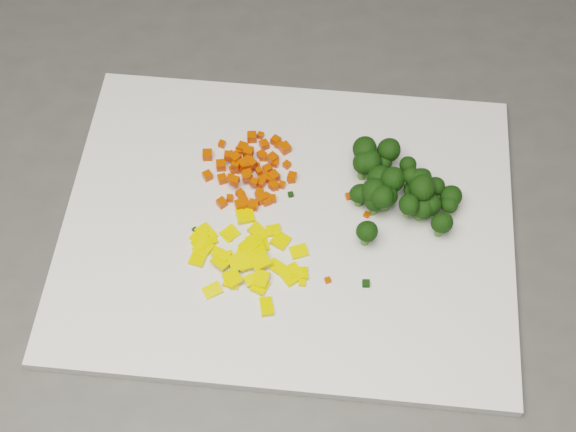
{
  "coord_description": "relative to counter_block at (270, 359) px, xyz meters",
  "views": [
    {
      "loc": [
        -0.04,
        -0.38,
        1.58
      ],
      "look_at": [
        0.02,
        0.02,
        0.92
      ],
      "focal_mm": 50.0,
      "sensor_mm": 36.0,
      "label": 1
    }
  ],
  "objects": [
    {
      "name": "counter_block",
      "position": [
        0.0,
        0.0,
        0.0
      ],
      "size": [
        1.12,
        0.85,
        0.9
      ],
      "primitive_type": "cube",
      "rotation": [
        0.0,
        0.0,
        -0.12
      ],
      "color": "#4B4A48",
      "rests_on": "ground"
    },
    {
      "name": "cutting_board",
      "position": [
        0.02,
        -0.04,
        0.46
      ],
      "size": [
        0.51,
        0.44,
        0.01
      ],
      "primitive_type": "cube",
      "rotation": [
        0.0,
        0.0,
        -0.25
      ],
      "color": "white",
      "rests_on": "counter_block"
    },
    {
      "name": "carrot_pile",
      "position": [
        -0.01,
        0.02,
        0.48
      ],
      "size": [
        0.1,
        0.1,
        0.03
      ],
      "primitive_type": null,
      "color": "red",
      "rests_on": "cutting_board"
    },
    {
      "name": "pepper_pile",
      "position": [
        -0.03,
        -0.08,
        0.47
      ],
      "size": [
        0.11,
        0.11,
        0.02
      ],
      "primitive_type": null,
      "color": "yellow",
      "rests_on": "cutting_board"
    },
    {
      "name": "broccoli_pile",
      "position": [
        0.13,
        -0.04,
        0.49
      ],
      "size": [
        0.12,
        0.12,
        0.05
      ],
      "primitive_type": null,
      "color": "black",
      "rests_on": "cutting_board"
    },
    {
      "name": "carrot_cube_0",
      "position": [
        0.0,
        -0.02,
        0.47
      ],
      "size": [
        0.01,
        0.01,
        0.01
      ],
      "primitive_type": "cube",
      "rotation": [
        0.0,
        0.0,
        0.18
      ],
      "color": "red",
      "rests_on": "carrot_pile"
    },
    {
      "name": "carrot_cube_1",
      "position": [
        -0.02,
        0.03,
        0.47
      ],
      "size": [
        0.01,
        0.01,
        0.01
      ],
      "primitive_type": "cube",
      "rotation": [
        0.0,
        0.0,
        0.37
      ],
      "color": "red",
      "rests_on": "carrot_pile"
    },
    {
      "name": "carrot_cube_2",
      "position": [
        -0.03,
        -0.01,
        0.46
      ],
      "size": [
        0.01,
        0.01,
        0.01
      ],
      "primitive_type": "cube",
      "rotation": [
        0.0,
        0.0,
        1.34
      ],
      "color": "red",
      "rests_on": "carrot_pile"
    },
    {
      "name": "carrot_cube_3",
      "position": [
        -0.03,
        0.0,
        0.47
      ],
      "size": [
        0.01,
        0.01,
        0.01
      ],
      "primitive_type": "cube",
      "rotation": [
        0.0,
        0.0,
        2.65
      ],
      "color": "red",
      "rests_on": "carrot_pile"
    },
    {
      "name": "carrot_cube_4",
      "position": [
        -0.03,
        0.04,
        0.47
      ],
      "size": [
        0.01,
        0.01,
        0.01
      ],
      "primitive_type": "cube",
      "rotation": [
        0.0,
        0.0,
        0.45
      ],
      "color": "red",
      "rests_on": "carrot_pile"
    },
    {
      "name": "carrot_cube_5",
      "position": [
        0.02,
        0.05,
        0.46
      ],
      "size": [
        0.01,
        0.01,
        0.01
      ],
      "primitive_type": "cube",
      "rotation": [
        0.0,
        0.0,
        2.59
      ],
      "color": "red",
      "rests_on": "carrot_pile"
    },
    {
      "name": "carrot_cube_6",
      "position": [
        -0.01,
        0.02,
        0.47
      ],
      "size": [
        0.01,
        0.01,
        0.01
      ],
      "primitive_type": "cube",
      "rotation": [
        0.0,
        0.0,
        2.97
      ],
      "color": "red",
      "rests_on": "carrot_pile"
    },
    {
      "name": "carrot_cube_7",
      "position": [
        0.01,
        0.01,
        0.47
      ],
      "size": [
        0.01,
        0.01,
        0.01
      ],
      "primitive_type": "cube",
      "rotation": [
        0.0,
        0.0,
        2.06
      ],
      "color": "red",
      "rests_on": "carrot_pile"
    },
    {
      "name": "carrot_cube_8",
      "position": [
        -0.02,
        -0.02,
        0.47
      ],
      "size": [
        0.01,
        0.01,
        0.01
      ],
      "primitive_type": "cube",
      "rotation": [
        0.0,
        0.0,
        0.38
      ],
      "color": "red",
      "rests_on": "carrot_pile"
    },
    {
      "name": "carrot_cube_9",
      "position": [
        -0.05,
        0.02,
        0.47
      ],
      "size": [
        0.01,
        0.01,
        0.01
      ],
      "primitive_type": "cube",
      "rotation": [
        0.0,
        0.0,
        1.94
      ],
      "color": "red",
      "rests_on": "carrot_pile"
    },
    {
      "name": "carrot_cube_10",
      "position": [
        -0.01,
        0.02,
        0.47
      ],
      "size": [
        0.01,
        0.01,
        0.01
      ],
      "primitive_type": "cube",
      "rotation": [
        0.0,
        0.0,
        2.95
      ],
      "color": "red",
      "rests_on": "carrot_pile"
    },
    {
      "name": "carrot_cube_11",
      "position": [
        -0.01,
        -0.02,
        0.47
      ],
      "size": [
        0.01,
        0.01,
        0.01
      ],
      "primitive_type": "cube",
      "rotation": [
        0.0,
        0.0,
        1.17
      ],
      "color": "red",
      "rests_on": "carrot_pile"
    },
    {
      "name": "carrot_cube_12",
      "position": [
        0.03,
        0.04,
        0.47
      ],
      "size": [
        0.01,
        0.01,
        0.01
      ],
      "primitive_type": "cube",
      "rotation": [
        0.0,
        0.0,
        2.0
      ],
      "color": "red",
      "rests_on": "carrot_pile"
    },
    {
      "name": "carrot_cube_13",
      "position": [
        -0.02,
        0.03,
        0.46
      ],
      "size": [
        0.01,
        0.01,
        0.01
      ],
      "primitive_type": "cube",
      "rotation": [
        0.0,
        0.0,
        0.04
      ],
      "color": "red",
      "rests_on": "carrot_pile"
    },
    {
      "name": "carrot_cube_14",
      "position": [
        0.01,
        -0.0,
        0.47
      ],
      "size": [
        0.01,
        0.01,
        0.01
      ],
      "primitive_type": "cube",
      "rotation": [
        0.0,
        0.0,
        1.49
      ],
      "color": "red",
      "rests_on": "carrot_pile"
    },
    {
      "name": "carrot_cube_15",
      "position": [
        0.02,
        0.05,
        0.47
      ],
      "size": [
        0.01,
        0.01,
        0.01
      ],
      "primitive_type": "cube",
      "rotation": [
        0.0,
        0.0,
        2.35
      ],
      "color": "red",
      "rests_on": "carrot_pile"
    },
    {
      "name": "carrot_cube_16",
      "position": [
        0.03,
        0.0,
        0.47
      ],
      "size": [
        0.01,
        0.01,
        0.01
      ],
      "primitive_type": "cube",
      "rotation": [
        0.0,
        0.0,
        3.09
      ],
      "color": "red",
      "rests_on": "carrot_pile"
    },
    {
      "name": "carrot_cube_17",
      "position": [
        -0.02,
        -0.02,
        0.47
      ],
      "size": [
        0.01,
        0.01,
        0.01
      ],
      "primitive_type": "cube",
      "rotation": [
        0.0,
        0.0,
        1.74
      ],
      "color": "red",
      "rests_on": "carrot_pile"
    },
    {
      "name": "carrot_cube_18",
      "position": [
        0.02,
        0.03,
        0.46
      ],
      "size": [
        0.01,
        0.01,
        0.01
      ],
      "primitive_type": "cube",
      "rotation": [
        0.0,
        0.0,
        2.64
      ],
      "color": "red",
      "rests_on": "carrot_pile"
    },
    {
      "name": "carrot_cube_19",
      "position": [
        -0.0,
        -0.02,
        0.47
      ],
      "size": [
        0.01,
        0.01,
        0.01
      ],
      "primitive_type": "cube",
      "rotation": [
        0.0,
        0.0,
        1.33
      ],
      "color": "red",
      "rests_on": "carrot_pile"
    },
    {
      "name": "carrot_cube_20",
      "position": [
        -0.01,
        0.02,
        0.47
      ],
      "size": [
        0.01,
        0.01,
        0.01
      ],
      "primitive_type": "cube",
      "rotation": [
        0.0,
        0.0,
        1.71
      ],
      "color": "red",
      "rests_on": "carrot_pile"
    },
    {
      "name": "carrot_cube_21",
      "position": [
        0.03,
        0.02,
        0.46
      ],
      "size": [
        0.01,
        0.01,
        0.01
      ],
      "primitive_type": "cube",
      "rotation": [
        0.0,
        0.0,
        0.69
      ],
      "color": "red",
      "rests_on": "carrot_pile"
    },
    {
      "name": "carrot_cube_22",
      "position": [
        0.01,
        -0.0,
        0.47
      ],
      "size": [
        0.01,
        0.01,
        0.01
      ],
      "primitive_type": "cube",
      "rotation": [
        0.0,
        0.0,
        2.29
      ],
      "color": "red",
      "rests_on": "carrot_pile"
    },
    {
      "name": "carrot_cube_23",
      "position": [
        0.02,
        -0.0,
        0.46
      ],
      "size": [
        0.01,
        0.01,
        0.01
      ],
      "primitive_type": "cube",
      "rotation": [
        0.0,
        0.0,
        1.05
      ],
      "color": "red",
      "rests_on": "carrot_pile"
    },
    {
      "name": "carrot_cube_24",
      "position": [
        0.01,
        0.05,
        0.47
      ],
      "size": [
        0.01,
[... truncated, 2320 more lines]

